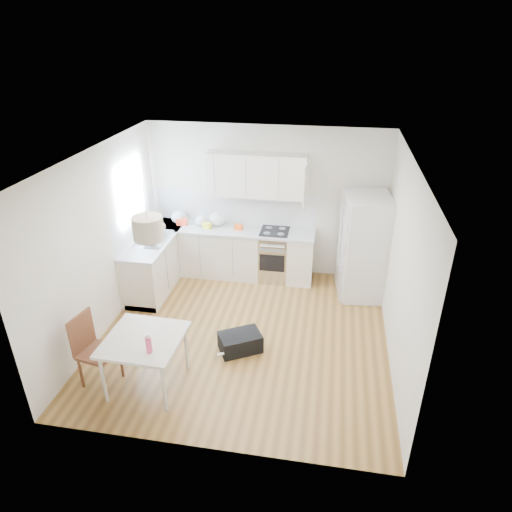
{
  "coord_description": "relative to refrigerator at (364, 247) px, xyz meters",
  "views": [
    {
      "loc": [
        1.12,
        -5.47,
        4.18
      ],
      "look_at": [
        0.11,
        0.4,
        1.13
      ],
      "focal_mm": 32.0,
      "sensor_mm": 36.0,
      "label": 1
    }
  ],
  "objects": [
    {
      "name": "wall_right",
      "position": [
        0.36,
        -1.54,
        0.48
      ],
      "size": [
        0.0,
        4.2,
        4.2
      ],
      "primitive_type": "plane",
      "rotation": [
        1.57,
        0.0,
        -1.57
      ],
      "color": "beige",
      "rests_on": "floor"
    },
    {
      "name": "pendant_lamp",
      "position": [
        -2.57,
        -2.7,
        1.31
      ],
      "size": [
        0.37,
        0.37,
        0.26
      ],
      "primitive_type": "cylinder",
      "rotation": [
        0.0,
        0.0,
        -0.12
      ],
      "color": "#B8AA8D",
      "rests_on": "ceiling"
    },
    {
      "name": "floor",
      "position": [
        -1.74,
        -1.54,
        -0.87
      ],
      "size": [
        4.2,
        4.2,
        0.0
      ],
      "primitive_type": "plane",
      "color": "brown",
      "rests_on": "ground"
    },
    {
      "name": "snack_orange",
      "position": [
        -2.18,
        0.23,
        0.09
      ],
      "size": [
        0.15,
        0.09,
        0.1
      ],
      "primitive_type": "cube",
      "rotation": [
        0.0,
        0.0,
        -0.01
      ],
      "color": "#EC5615",
      "rests_on": "counter_back"
    },
    {
      "name": "drink_bottle",
      "position": [
        -2.58,
        -3.02,
        -0.02
      ],
      "size": [
        0.09,
        0.09,
        0.25
      ],
      "primitive_type": "cylinder",
      "rotation": [
        0.0,
        0.0,
        -0.26
      ],
      "color": "#D33A64",
      "rests_on": "dining_table"
    },
    {
      "name": "cabinets_back",
      "position": [
        -2.34,
        0.26,
        -0.43
      ],
      "size": [
        3.0,
        0.6,
        0.88
      ],
      "primitive_type": "cube",
      "color": "beige",
      "rests_on": "floor"
    },
    {
      "name": "sink",
      "position": [
        -3.54,
        -0.39,
        0.04
      ],
      "size": [
        0.5,
        0.8,
        0.16
      ],
      "primitive_type": null,
      "color": "#BABCBF",
      "rests_on": "counter_left"
    },
    {
      "name": "range_oven",
      "position": [
        -1.54,
        0.26,
        -0.43
      ],
      "size": [
        0.5,
        0.61,
        0.88
      ],
      "primitive_type": null,
      "color": "#BABCBF",
      "rests_on": "floor"
    },
    {
      "name": "counter_left",
      "position": [
        -3.54,
        -0.34,
        0.03
      ],
      "size": [
        0.64,
        1.82,
        0.04
      ],
      "primitive_type": "cube",
      "color": "#ACAEB1",
      "rests_on": "cabinets_left"
    },
    {
      "name": "dining_chair",
      "position": [
        -3.36,
        -2.85,
        -0.38
      ],
      "size": [
        0.49,
        0.49,
        0.99
      ],
      "primitive_type": null,
      "rotation": [
        0.0,
        0.0,
        -0.2
      ],
      "color": "#522B18",
      "rests_on": "floor"
    },
    {
      "name": "gym_bag",
      "position": [
        -1.73,
        -1.9,
        -0.74
      ],
      "size": [
        0.69,
        0.61,
        0.27
      ],
      "primitive_type": "cube",
      "rotation": [
        0.0,
        0.0,
        0.51
      ],
      "color": "black",
      "rests_on": "floor"
    },
    {
      "name": "ceiling",
      "position": [
        -1.74,
        -1.54,
        1.83
      ],
      "size": [
        4.2,
        4.2,
        0.0
      ],
      "primitive_type": "plane",
      "rotation": [
        3.14,
        0.0,
        0.0
      ],
      "color": "white",
      "rests_on": "wall_back"
    },
    {
      "name": "backsplash_back",
      "position": [
        -2.34,
        0.55,
        0.34
      ],
      "size": [
        3.0,
        0.01,
        0.58
      ],
      "primitive_type": "cube",
      "color": "white",
      "rests_on": "wall_back"
    },
    {
      "name": "grocery_bag_d",
      "position": [
        -3.52,
        -0.1,
        0.15
      ],
      "size": [
        0.22,
        0.19,
        0.2
      ],
      "primitive_type": "ellipsoid",
      "color": "silver",
      "rests_on": "counter_back"
    },
    {
      "name": "grocery_bag_b",
      "position": [
        -2.88,
        0.29,
        0.14
      ],
      "size": [
        0.22,
        0.18,
        0.19
      ],
      "primitive_type": "ellipsoid",
      "color": "silver",
      "rests_on": "counter_back"
    },
    {
      "name": "dining_table",
      "position": [
        -2.76,
        -2.78,
        -0.22
      ],
      "size": [
        0.95,
        0.95,
        0.73
      ],
      "rotation": [
        0.0,
        0.0,
        -0.03
      ],
      "color": "beige",
      "rests_on": "floor"
    },
    {
      "name": "wall_back",
      "position": [
        -1.74,
        0.56,
        0.48
      ],
      "size": [
        4.2,
        0.0,
        4.2
      ],
      "primitive_type": "plane",
      "rotation": [
        1.57,
        0.0,
        0.0
      ],
      "color": "beige",
      "rests_on": "floor"
    },
    {
      "name": "window_glassblock",
      "position": [
        -3.83,
        -0.39,
        0.88
      ],
      "size": [
        0.02,
        1.0,
        1.0
      ],
      "primitive_type": "cube",
      "color": "#BFE0F9",
      "rests_on": "wall_left"
    },
    {
      "name": "upper_cabinets",
      "position": [
        -1.89,
        0.4,
        1.0
      ],
      "size": [
        1.7,
        0.32,
        0.75
      ],
      "primitive_type": "cube",
      "color": "beige",
      "rests_on": "wall_back"
    },
    {
      "name": "backsplash_left",
      "position": [
        -3.83,
        -0.34,
        0.34
      ],
      "size": [
        0.01,
        1.8,
        0.58
      ],
      "primitive_type": "cube",
      "color": "white",
      "rests_on": "wall_left"
    },
    {
      "name": "refrigerator",
      "position": [
        0.0,
        0.0,
        0.0
      ],
      "size": [
        0.94,
        0.97,
        1.75
      ],
      "primitive_type": null,
      "rotation": [
        0.0,
        0.0,
        0.12
      ],
      "color": "silver",
      "rests_on": "floor"
    },
    {
      "name": "grocery_bag_c",
      "position": [
        -2.59,
        0.35,
        0.17
      ],
      "size": [
        0.28,
        0.24,
        0.25
      ],
      "primitive_type": "ellipsoid",
      "color": "silver",
      "rests_on": "counter_back"
    },
    {
      "name": "grocery_bag_e",
      "position": [
        -3.51,
        -0.58,
        0.16
      ],
      "size": [
        0.26,
        0.22,
        0.23
      ],
      "primitive_type": "ellipsoid",
      "color": "silver",
      "rests_on": "counter_left"
    },
    {
      "name": "counter_back",
      "position": [
        -2.34,
        0.26,
        0.03
      ],
      "size": [
        3.02,
        0.64,
        0.04
      ],
      "primitive_type": "cube",
      "color": "#ACAEB1",
      "rests_on": "cabinets_back"
    },
    {
      "name": "grocery_bag_a",
      "position": [
        -3.32,
        0.34,
        0.16
      ],
      "size": [
        0.26,
        0.22,
        0.23
      ],
      "primitive_type": "ellipsoid",
      "color": "silver",
      "rests_on": "counter_back"
    },
    {
      "name": "snack_red",
      "position": [
        -3.23,
        0.27,
        0.11
      ],
      "size": [
        0.18,
        0.11,
        0.12
      ],
      "primitive_type": "cube",
      "rotation": [
        0.0,
        0.0,
        -0.01
      ],
      "color": "red",
      "rests_on": "counter_back"
    },
    {
      "name": "snack_yellow",
      "position": [
        -2.75,
        0.21,
        0.1
      ],
      "size": [
        0.17,
        0.14,
        0.1
      ],
      "primitive_type": "cube",
      "rotation": [
        0.0,
        0.0,
        -0.41
      ],
      "color": "yellow",
      "rests_on": "counter_back"
    },
    {
      "name": "cabinets_left",
      "position": [
        -3.54,
        -0.34,
        -0.43
      ],
      "size": [
        0.6,
        1.8,
        0.88
      ],
      "primitive_type": "cube",
      "color": "beige",
      "rests_on": "floor"
    },
    {
      "name": "wall_left",
      "position": [
        -3.84,
        -1.54,
        0.48
      ],
      "size": [
        0.0,
        4.2,
        4.2
      ],
      "primitive_type": "plane",
      "rotation": [
        1.57,
        0.0,
        1.57
      ],
      "color": "beige",
      "rests_on": "floor"
    }
  ]
}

